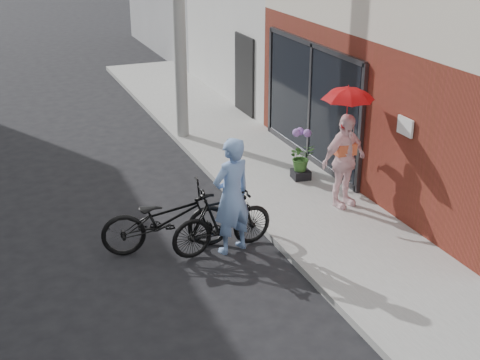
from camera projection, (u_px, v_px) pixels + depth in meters
ground at (232, 265)px, 10.43m from camera, size 80.00×80.00×0.00m
sidewalk at (295, 193)px, 12.84m from camera, size 2.20×24.00×0.12m
curb at (240, 203)px, 12.44m from camera, size 0.12×24.00×0.12m
officer at (232, 196)px, 10.50m from camera, size 0.81×0.65×1.93m
bike_left at (166, 219)px, 10.67m from camera, size 2.17×1.00×1.10m
bike_right at (222, 221)px, 10.66m from camera, size 1.80×0.67×1.05m
kimono_woman at (344, 161)px, 11.88m from camera, size 1.09×0.67×1.73m
parasol at (348, 93)px, 11.41m from camera, size 0.87×0.87×0.76m
planter at (301, 174)px, 13.36m from camera, size 0.37×0.37×0.18m
potted_plant at (301, 157)px, 13.22m from camera, size 0.50×0.44×0.56m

